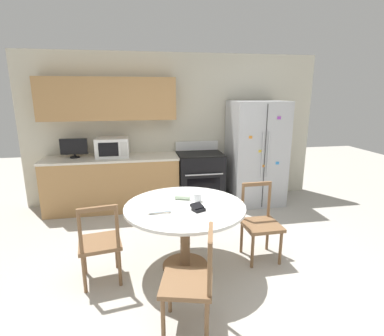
{
  "coord_description": "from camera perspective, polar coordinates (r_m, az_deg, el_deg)",
  "views": [
    {
      "loc": [
        -0.66,
        -2.71,
        1.96
      ],
      "look_at": [
        0.04,
        1.15,
        0.95
      ],
      "focal_mm": 28.0,
      "sensor_mm": 36.0,
      "label": 1
    }
  ],
  "objects": [
    {
      "name": "dining_chair_near",
      "position": [
        2.63,
        -0.32,
        -21.01
      ],
      "size": [
        0.51,
        0.51,
        0.9
      ],
      "rotation": [
        0.0,
        0.0,
        1.31
      ],
      "color": "brown",
      "rests_on": "ground_plane"
    },
    {
      "name": "dining_table",
      "position": [
        3.34,
        -1.35,
        -9.17
      ],
      "size": [
        1.32,
        1.32,
        0.75
      ],
      "color": "white",
      "rests_on": "ground_plane"
    },
    {
      "name": "candle_glass",
      "position": [
        3.4,
        1.07,
        -5.69
      ],
      "size": [
        0.09,
        0.09,
        0.09
      ],
      "color": "silver",
      "rests_on": "dining_table"
    },
    {
      "name": "kitchen_counter",
      "position": [
        5.25,
        -14.8,
        -2.79
      ],
      "size": [
        2.2,
        0.64,
        0.9
      ],
      "color": "#AD7F4C",
      "rests_on": "ground_plane"
    },
    {
      "name": "dining_chair_left",
      "position": [
        3.32,
        -17.13,
        -13.6
      ],
      "size": [
        0.48,
        0.48,
        0.9
      ],
      "rotation": [
        0.0,
        0.0,
        6.44
      ],
      "color": "brown",
      "rests_on": "ground_plane"
    },
    {
      "name": "ground_plane",
      "position": [
        3.41,
        2.92,
        -20.66
      ],
      "size": [
        14.0,
        14.0,
        0.0
      ],
      "primitive_type": "plane",
      "color": "#B2ADA3"
    },
    {
      "name": "refrigerator",
      "position": [
        5.42,
        12.03,
        2.83
      ],
      "size": [
        0.92,
        0.81,
        1.8
      ],
      "color": "#B2B5BA",
      "rests_on": "ground_plane"
    },
    {
      "name": "microwave",
      "position": [
        5.14,
        -14.91,
        3.83
      ],
      "size": [
        0.53,
        0.39,
        0.32
      ],
      "color": "white",
      "rests_on": "kitchen_counter"
    },
    {
      "name": "countertop_tv",
      "position": [
        5.25,
        -21.56,
        3.68
      ],
      "size": [
        0.43,
        0.16,
        0.32
      ],
      "color": "black",
      "rests_on": "kitchen_counter"
    },
    {
      "name": "back_wall",
      "position": [
        5.34,
        -6.5,
        8.82
      ],
      "size": [
        5.2,
        0.44,
        2.6
      ],
      "color": "beige",
      "rests_on": "ground_plane"
    },
    {
      "name": "oven_range",
      "position": [
        5.3,
        1.5,
        -1.93
      ],
      "size": [
        0.77,
        0.68,
        1.08
      ],
      "color": "black",
      "rests_on": "ground_plane"
    },
    {
      "name": "wallet",
      "position": [
        3.15,
        1.11,
        -7.62
      ],
      "size": [
        0.16,
        0.16,
        0.07
      ],
      "color": "black",
      "rests_on": "dining_table"
    },
    {
      "name": "folded_napkin",
      "position": [
        3.45,
        -1.81,
        -5.62
      ],
      "size": [
        0.18,
        0.11,
        0.05
      ],
      "color": "beige",
      "rests_on": "dining_table"
    },
    {
      "name": "mail_stack",
      "position": [
        3.22,
        -6.43,
        -7.5
      ],
      "size": [
        0.25,
        0.32,
        0.02
      ],
      "color": "white",
      "rests_on": "dining_table"
    },
    {
      "name": "dining_chair_right",
      "position": [
        3.7,
        12.9,
        -10.31
      ],
      "size": [
        0.43,
        0.43,
        0.9
      ],
      "rotation": [
        0.0,
        0.0,
        3.16
      ],
      "color": "brown",
      "rests_on": "ground_plane"
    }
  ]
}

